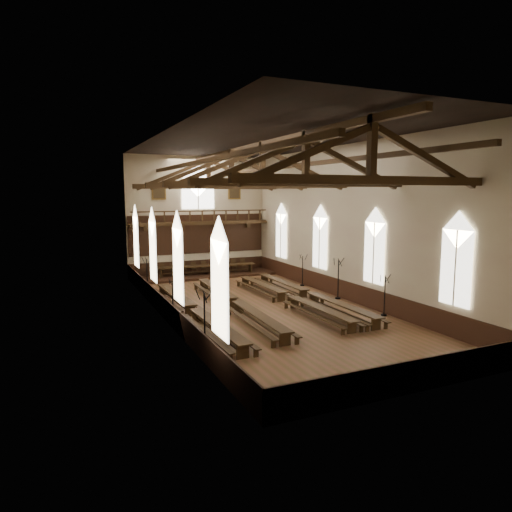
{
  "coord_description": "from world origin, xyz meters",
  "views": [
    {
      "loc": [
        -11.37,
        -24.5,
        6.9
      ],
      "look_at": [
        0.26,
        1.5,
        2.97
      ],
      "focal_mm": 32.0,
      "sensor_mm": 36.0,
      "label": 1
    }
  ],
  "objects_px": {
    "refectory_row_b": "(235,302)",
    "candelabrum_left_mid": "(173,307)",
    "candelabrum_right_mid": "(338,286)",
    "candelabrum_right_near": "(384,303)",
    "candelabrum_right_far": "(302,276)",
    "high_table": "(207,267)",
    "refectory_row_c": "(288,297)",
    "refectory_row_a": "(193,310)",
    "refectory_row_d": "(309,294)",
    "candelabrum_left_far": "(147,282)",
    "candelabrum_left_near": "(205,333)",
    "dais": "(207,275)"
  },
  "relations": [
    {
      "from": "refectory_row_c",
      "to": "candelabrum_right_far",
      "type": "xyz_separation_m",
      "value": [
        3.77,
        4.73,
        0.23
      ]
    },
    {
      "from": "refectory_row_b",
      "to": "candelabrum_right_near",
      "type": "relative_size",
      "value": 5.98
    },
    {
      "from": "candelabrum_right_mid",
      "to": "refectory_row_b",
      "type": "bearing_deg",
      "value": -178.86
    },
    {
      "from": "refectory_row_a",
      "to": "high_table",
      "type": "height_order",
      "value": "high_table"
    },
    {
      "from": "refectory_row_a",
      "to": "dais",
      "type": "relative_size",
      "value": 1.24
    },
    {
      "from": "candelabrum_right_far",
      "to": "high_table",
      "type": "bearing_deg",
      "value": 128.93
    },
    {
      "from": "dais",
      "to": "high_table",
      "type": "distance_m",
      "value": 0.75
    },
    {
      "from": "refectory_row_d",
      "to": "candelabrum_right_mid",
      "type": "height_order",
      "value": "candelabrum_right_mid"
    },
    {
      "from": "dais",
      "to": "candelabrum_right_far",
      "type": "xyz_separation_m",
      "value": [
        5.34,
        -6.61,
        0.63
      ]
    },
    {
      "from": "candelabrum_left_far",
      "to": "candelabrum_right_mid",
      "type": "height_order",
      "value": "candelabrum_right_mid"
    },
    {
      "from": "candelabrum_left_far",
      "to": "candelabrum_right_near",
      "type": "relative_size",
      "value": 1.07
    },
    {
      "from": "candelabrum_left_mid",
      "to": "candelabrum_left_far",
      "type": "relative_size",
      "value": 0.91
    },
    {
      "from": "refectory_row_b",
      "to": "high_table",
      "type": "xyz_separation_m",
      "value": [
        1.97,
        11.43,
        0.32
      ]
    },
    {
      "from": "refectory_row_b",
      "to": "candelabrum_left_mid",
      "type": "distance_m",
      "value": 3.8
    },
    {
      "from": "dais",
      "to": "candelabrum_right_far",
      "type": "bearing_deg",
      "value": -51.07
    },
    {
      "from": "candelabrum_left_near",
      "to": "refectory_row_b",
      "type": "bearing_deg",
      "value": 57.65
    },
    {
      "from": "candelabrum_left_near",
      "to": "candelabrum_left_mid",
      "type": "xyz_separation_m",
      "value": [
        0.0,
        5.74,
        -0.15
      ]
    },
    {
      "from": "high_table",
      "to": "refectory_row_b",
      "type": "bearing_deg",
      "value": -99.78
    },
    {
      "from": "candelabrum_left_far",
      "to": "candelabrum_right_far",
      "type": "height_order",
      "value": "candelabrum_left_far"
    },
    {
      "from": "refectory_row_d",
      "to": "candelabrum_left_near",
      "type": "relative_size",
      "value": 5.0
    },
    {
      "from": "refectory_row_c",
      "to": "candelabrum_right_mid",
      "type": "xyz_separation_m",
      "value": [
        3.77,
        0.05,
        0.33
      ]
    },
    {
      "from": "candelabrum_left_mid",
      "to": "candelabrum_left_far",
      "type": "height_order",
      "value": "candelabrum_left_far"
    },
    {
      "from": "high_table",
      "to": "refectory_row_c",
      "type": "bearing_deg",
      "value": -82.1
    },
    {
      "from": "refectory_row_c",
      "to": "candelabrum_right_near",
      "type": "distance_m",
      "value": 5.91
    },
    {
      "from": "candelabrum_left_mid",
      "to": "candelabrum_right_near",
      "type": "bearing_deg",
      "value": -20.77
    },
    {
      "from": "candelabrum_right_mid",
      "to": "candelabrum_right_near",
      "type": "bearing_deg",
      "value": -90.0
    },
    {
      "from": "refectory_row_b",
      "to": "dais",
      "type": "bearing_deg",
      "value": 80.22
    },
    {
      "from": "candelabrum_right_far",
      "to": "refectory_row_b",
      "type": "bearing_deg",
      "value": -146.61
    },
    {
      "from": "candelabrum_left_near",
      "to": "refectory_row_a",
      "type": "bearing_deg",
      "value": 79.01
    },
    {
      "from": "high_table",
      "to": "candelabrum_left_far",
      "type": "height_order",
      "value": "candelabrum_left_far"
    },
    {
      "from": "candelabrum_left_mid",
      "to": "candelabrum_right_far",
      "type": "distance_m",
      "value": 12.2
    },
    {
      "from": "refectory_row_d",
      "to": "candelabrum_left_far",
      "type": "height_order",
      "value": "candelabrum_left_far"
    },
    {
      "from": "candelabrum_right_mid",
      "to": "refectory_row_d",
      "type": "bearing_deg",
      "value": 178.63
    },
    {
      "from": "refectory_row_b",
      "to": "candelabrum_left_far",
      "type": "relative_size",
      "value": 5.58
    },
    {
      "from": "refectory_row_c",
      "to": "candelabrum_right_far",
      "type": "distance_m",
      "value": 6.05
    },
    {
      "from": "refectory_row_c",
      "to": "refectory_row_b",
      "type": "bearing_deg",
      "value": -178.48
    },
    {
      "from": "refectory_row_d",
      "to": "candelabrum_right_near",
      "type": "relative_size",
      "value": 5.92
    },
    {
      "from": "high_table",
      "to": "candelabrum_right_far",
      "type": "height_order",
      "value": "candelabrum_right_far"
    },
    {
      "from": "dais",
      "to": "high_table",
      "type": "height_order",
      "value": "high_table"
    },
    {
      "from": "refectory_row_b",
      "to": "candelabrum_left_near",
      "type": "relative_size",
      "value": 5.05
    },
    {
      "from": "dais",
      "to": "candelabrum_right_far",
      "type": "relative_size",
      "value": 4.76
    },
    {
      "from": "candelabrum_left_mid",
      "to": "candelabrum_left_near",
      "type": "bearing_deg",
      "value": -90.0
    },
    {
      "from": "refectory_row_b",
      "to": "candelabrum_left_mid",
      "type": "relative_size",
      "value": 6.15
    },
    {
      "from": "refectory_row_b",
      "to": "refectory_row_d",
      "type": "xyz_separation_m",
      "value": [
        5.13,
        0.2,
        -0.01
      ]
    },
    {
      "from": "refectory_row_b",
      "to": "high_table",
      "type": "relative_size",
      "value": 1.72
    },
    {
      "from": "refectory_row_a",
      "to": "refectory_row_b",
      "type": "xyz_separation_m",
      "value": [
        2.77,
        0.75,
        -0.0
      ]
    },
    {
      "from": "candelabrum_right_near",
      "to": "candelabrum_right_mid",
      "type": "distance_m",
      "value": 4.6
    },
    {
      "from": "refectory_row_b",
      "to": "candelabrum_right_mid",
      "type": "bearing_deg",
      "value": 1.14
    },
    {
      "from": "high_table",
      "to": "candelabrum_left_mid",
      "type": "xyz_separation_m",
      "value": [
        -5.76,
        -11.67,
        -0.15
      ]
    },
    {
      "from": "candelabrum_right_near",
      "to": "candelabrum_right_far",
      "type": "bearing_deg",
      "value": 90.0
    }
  ]
}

